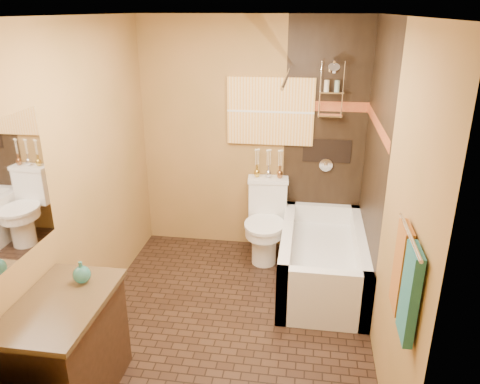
% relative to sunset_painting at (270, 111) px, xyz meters
% --- Properties ---
extents(floor, '(3.00, 3.00, 0.00)m').
position_rel_sunset_painting_xyz_m(floor, '(-0.20, -1.48, -1.55)').
color(floor, black).
rests_on(floor, ground).
extents(wall_left, '(0.02, 3.00, 2.50)m').
position_rel_sunset_painting_xyz_m(wall_left, '(-1.40, -1.48, -0.30)').
color(wall_left, '#A67540').
rests_on(wall_left, floor).
extents(wall_right, '(0.02, 3.00, 2.50)m').
position_rel_sunset_painting_xyz_m(wall_right, '(1.00, -1.48, -0.30)').
color(wall_right, '#A67540').
rests_on(wall_right, floor).
extents(wall_back, '(2.40, 0.02, 2.50)m').
position_rel_sunset_painting_xyz_m(wall_back, '(-0.20, 0.02, -0.30)').
color(wall_back, '#A67540').
rests_on(wall_back, floor).
extents(wall_front, '(2.40, 0.02, 2.50)m').
position_rel_sunset_painting_xyz_m(wall_front, '(-0.20, -2.98, -0.30)').
color(wall_front, '#A67540').
rests_on(wall_front, floor).
extents(ceiling, '(3.00, 3.00, 0.00)m').
position_rel_sunset_painting_xyz_m(ceiling, '(-0.20, -1.48, 0.95)').
color(ceiling, silver).
rests_on(ceiling, wall_back).
extents(alcove_tile_back, '(0.85, 0.01, 2.50)m').
position_rel_sunset_painting_xyz_m(alcove_tile_back, '(0.58, 0.01, -0.30)').
color(alcove_tile_back, black).
rests_on(alcove_tile_back, wall_back).
extents(alcove_tile_right, '(0.01, 1.50, 2.50)m').
position_rel_sunset_painting_xyz_m(alcove_tile_right, '(0.99, -0.73, -0.30)').
color(alcove_tile_right, black).
rests_on(alcove_tile_right, wall_right).
extents(mosaic_band_back, '(0.85, 0.01, 0.10)m').
position_rel_sunset_painting_xyz_m(mosaic_band_back, '(0.58, 0.00, 0.07)').
color(mosaic_band_back, maroon).
rests_on(mosaic_band_back, alcove_tile_back).
extents(mosaic_band_right, '(0.01, 1.50, 0.10)m').
position_rel_sunset_painting_xyz_m(mosaic_band_right, '(0.98, -0.73, 0.07)').
color(mosaic_band_right, maroon).
rests_on(mosaic_band_right, alcove_tile_right).
extents(alcove_niche, '(0.50, 0.01, 0.25)m').
position_rel_sunset_painting_xyz_m(alcove_niche, '(0.60, 0.01, -0.40)').
color(alcove_niche, black).
rests_on(alcove_niche, alcove_tile_back).
extents(shower_fixtures, '(0.24, 0.33, 1.16)m').
position_rel_sunset_painting_xyz_m(shower_fixtures, '(0.60, -0.10, 0.12)').
color(shower_fixtures, silver).
rests_on(shower_fixtures, floor).
extents(curtain_rod, '(0.03, 1.55, 0.03)m').
position_rel_sunset_painting_xyz_m(curtain_rod, '(0.20, -0.73, 0.47)').
color(curtain_rod, silver).
rests_on(curtain_rod, wall_back).
extents(towel_bar, '(0.02, 0.55, 0.02)m').
position_rel_sunset_painting_xyz_m(towel_bar, '(0.95, -2.53, -0.10)').
color(towel_bar, silver).
rests_on(towel_bar, wall_right).
extents(towel_teal, '(0.05, 0.22, 0.52)m').
position_rel_sunset_painting_xyz_m(towel_teal, '(0.96, -2.66, -0.37)').
color(towel_teal, '#1C5E5E').
rests_on(towel_teal, towel_bar).
extents(towel_rust, '(0.05, 0.22, 0.52)m').
position_rel_sunset_painting_xyz_m(towel_rust, '(0.96, -2.40, -0.37)').
color(towel_rust, '#9C641C').
rests_on(towel_rust, towel_bar).
extents(sunset_painting, '(0.90, 0.04, 0.70)m').
position_rel_sunset_painting_xyz_m(sunset_painting, '(0.00, 0.00, 0.00)').
color(sunset_painting, gold).
rests_on(sunset_painting, wall_back).
extents(vanity_mirror, '(0.01, 1.00, 0.90)m').
position_rel_sunset_painting_xyz_m(vanity_mirror, '(-1.39, -2.48, -0.05)').
color(vanity_mirror, white).
rests_on(vanity_mirror, wall_left).
extents(bathtub, '(0.80, 1.50, 0.55)m').
position_rel_sunset_painting_xyz_m(bathtub, '(0.60, -0.73, -1.33)').
color(bathtub, white).
rests_on(bathtub, floor).
extents(toilet, '(0.45, 0.65, 0.85)m').
position_rel_sunset_painting_xyz_m(toilet, '(-0.00, -0.28, -1.12)').
color(toilet, white).
rests_on(toilet, floor).
extents(vanity, '(0.55, 0.90, 0.80)m').
position_rel_sunset_painting_xyz_m(vanity, '(-1.12, -2.48, -1.15)').
color(vanity, black).
rests_on(vanity, floor).
extents(teal_bottle, '(0.16, 0.16, 0.19)m').
position_rel_sunset_painting_xyz_m(teal_bottle, '(-1.07, -2.24, -0.68)').
color(teal_bottle, '#28786F').
rests_on(teal_bottle, vanity).
extents(bud_vases, '(0.31, 0.07, 0.31)m').
position_rel_sunset_painting_xyz_m(bud_vases, '(-0.00, -0.09, -0.53)').
color(bud_vases, gold).
rests_on(bud_vases, toilet).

